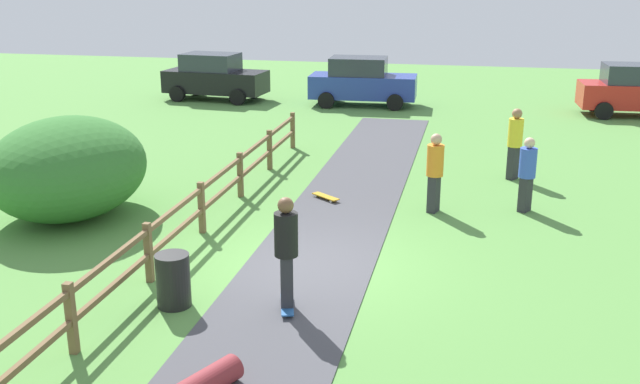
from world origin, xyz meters
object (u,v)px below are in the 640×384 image
Objects in this scene: bystander_yellow at (515,140)px; parked_car_blue at (362,82)px; bystander_orange at (435,169)px; parked_car_red at (638,90)px; skateboard_loose at (326,197)px; bush_large at (68,168)px; bystander_blue at (527,171)px; trash_bin at (173,280)px; skater_riding at (286,248)px; parked_car_black at (214,77)px.

parked_car_blue is at bearing 119.78° from bystander_yellow.
bystander_orange is 14.49m from parked_car_red.
parked_car_blue is at bearing 95.18° from skateboard_loose.
parked_car_blue is (4.17, 14.91, -0.16)m from bush_large.
bush_large is at bearing -165.87° from bystander_blue.
trash_bin is at bearing -122.49° from bystander_yellow.
skater_riding is 0.45× the size of parked_car_blue.
bystander_blue is (4.02, 6.04, -0.14)m from skater_riding.
bush_large is 0.92× the size of parked_car_blue.
bystander_yellow is at bearing -60.22° from parked_car_blue.
parked_car_red is at bearing 69.70° from bystander_blue.
bystander_blue is (2.03, 0.47, -0.06)m from bystander_orange.
bystander_blue is at bearing 56.37° from skater_riding.
skater_riding is 1.11× the size of bystander_blue.
parked_car_red is (10.34, -0.00, 0.00)m from parked_car_blue.
bystander_yellow is (9.73, 5.18, -0.07)m from bush_large.
skateboard_loose is 12.65m from parked_car_blue.
skateboard_loose is at bearing 172.88° from bystander_orange.
skater_riding is 9.53m from bystander_yellow.
parked_car_blue reaches higher than bystander_blue.
skateboard_loose is 4.69m from bystander_blue.
bystander_orange is at bearing 56.45° from trash_bin.
skateboard_loose is at bearing -126.20° from parked_car_red.
bystander_blue is at bearing 14.13° from bush_large.
bush_large reaches higher than bystander_yellow.
parked_car_blue is at bearing 114.83° from bystander_blue.
parked_car_black is (-11.78, 9.74, -0.08)m from bystander_yellow.
bush_large is at bearing -134.21° from parked_car_red.
bystander_yellow is 0.44× the size of parked_car_red.
bystander_orange is at bearing -73.93° from parked_car_blue.
bush_large is at bearing -156.20° from skateboard_loose.
parked_car_black is at bearing 179.97° from parked_car_red.
parked_car_black is at bearing 133.90° from bystander_blue.
bush_large reaches higher than parked_car_red.
bush_large is at bearing -152.00° from bystander_yellow.
parked_car_blue is at bearing 106.07° from bystander_orange.
bystander_yellow is (1.86, 3.16, 0.04)m from bystander_orange.
skater_riding is 1.02× the size of bystander_yellow.
bystander_blue is 13.23m from parked_car_red.
parked_car_red is (9.20, 12.57, 0.87)m from skateboard_loose.
bush_large is 0.92× the size of parked_car_red.
skater_riding reaches higher than parked_car_blue.
trash_bin is at bearing -101.74° from skateboard_loose.
bush_large is 2.06× the size of skater_riding.
skateboard_loose is 0.18× the size of parked_car_blue.
bush_large reaches higher than parked_car_black.
bystander_yellow is 1.09× the size of bystander_blue.
bush_large is 4.36× the size of trash_bin.
bystander_yellow is (3.84, 8.72, -0.04)m from skater_riding.
bystander_orange reaches higher than bystander_blue.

